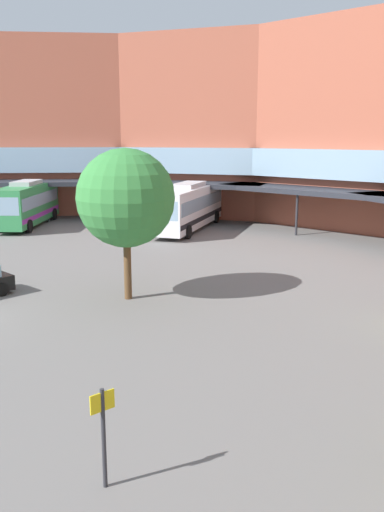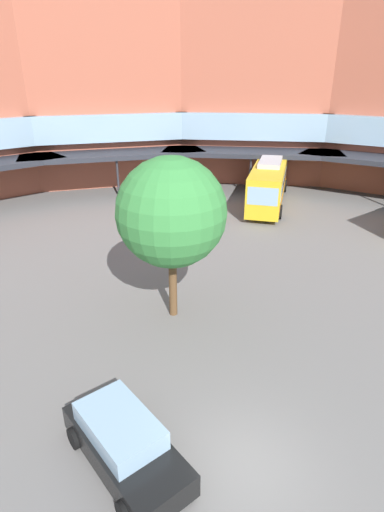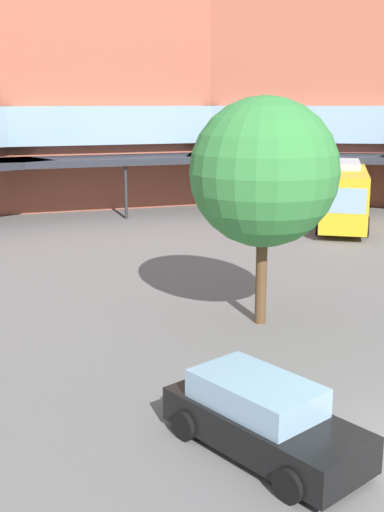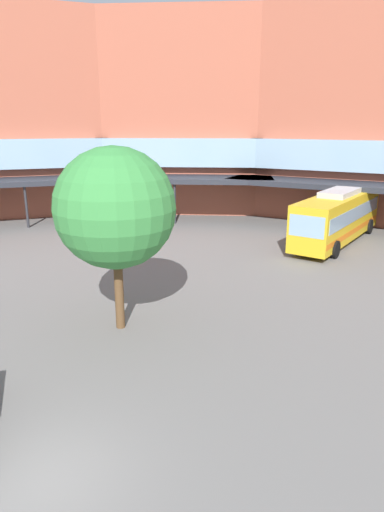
{
  "view_description": "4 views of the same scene",
  "coord_description": "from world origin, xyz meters",
  "views": [
    {
      "loc": [
        24.62,
        0.91,
        7.71
      ],
      "look_at": [
        -0.25,
        11.87,
        1.77
      ],
      "focal_mm": 38.34,
      "sensor_mm": 36.0,
      "label": 1
    },
    {
      "loc": [
        -3.74,
        -7.36,
        10.25
      ],
      "look_at": [
        1.35,
        9.97,
        2.06
      ],
      "focal_mm": 28.78,
      "sensor_mm": 36.0,
      "label": 2
    },
    {
      "loc": [
        -8.34,
        -9.74,
        7.05
      ],
      "look_at": [
        -1.63,
        10.56,
        1.86
      ],
      "focal_mm": 44.97,
      "sensor_mm": 36.0,
      "label": 3
    },
    {
      "loc": [
        4.15,
        -8.36,
        8.01
      ],
      "look_at": [
        2.46,
        14.29,
        1.34
      ],
      "focal_mm": 31.99,
      "sensor_mm": 36.0,
      "label": 4
    }
  ],
  "objects": [
    {
      "name": "plaza_tree",
      "position": [
        -0.01,
        8.37,
        4.89
      ],
      "size": [
        4.64,
        4.64,
        7.23
      ],
      "color": "brown",
      "rests_on": "ground"
    },
    {
      "name": "station_building",
      "position": [
        0.0,
        23.91,
        8.18
      ],
      "size": [
        76.92,
        36.56,
        17.22
      ],
      "color": "#AD5942",
      "rests_on": "ground"
    },
    {
      "name": "bus_2",
      "position": [
        11.83,
        23.01,
        1.84
      ],
      "size": [
        7.99,
        11.14,
        3.64
      ],
      "rotation": [
        0.0,
        0.0,
        4.18
      ],
      "color": "gold",
      "rests_on": "ground"
    },
    {
      "name": "parked_car",
      "position": [
        -3.23,
        1.16,
        0.74
      ],
      "size": [
        3.35,
        4.75,
        1.53
      ],
      "rotation": [
        0.0,
        0.0,
        5.11
      ],
      "color": "black",
      "rests_on": "ground"
    }
  ]
}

